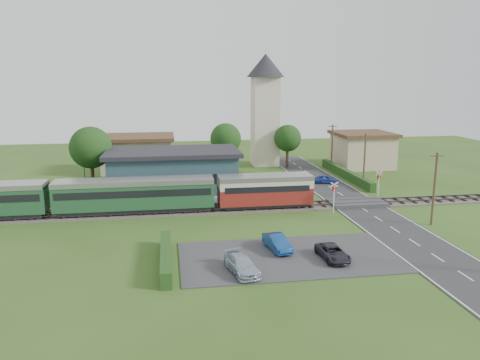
{
  "coord_description": "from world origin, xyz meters",
  "views": [
    {
      "loc": [
        -10.63,
        -45.6,
        13.71
      ],
      "look_at": [
        -2.83,
        4.0,
        2.84
      ],
      "focal_mm": 35.0,
      "sensor_mm": 36.0,
      "label": 1
    }
  ],
  "objects": [
    {
      "name": "equipment_hut",
      "position": [
        -18.0,
        5.2,
        1.75
      ],
      "size": [
        2.3,
        2.3,
        2.55
      ],
      "color": "beige",
      "rests_on": "platform"
    },
    {
      "name": "streetlamp_west",
      "position": [
        -22.0,
        20.0,
        3.04
      ],
      "size": [
        0.3,
        0.3,
        5.15
      ],
      "color": "#3F3F47",
      "rests_on": "ground"
    },
    {
      "name": "crossing_signal_far",
      "position": [
        13.6,
        4.39,
        2.14
      ],
      "size": [
        0.84,
        0.28,
        3.28
      ],
      "color": "silver",
      "rests_on": "ground"
    },
    {
      "name": "crossing_signal_near",
      "position": [
        6.4,
        -0.41,
        2.14
      ],
      "size": [
        0.84,
        0.28,
        3.28
      ],
      "color": "silver",
      "rests_on": "ground"
    },
    {
      "name": "utility_pole_d",
      "position": [
        14.2,
        22.0,
        3.63
      ],
      "size": [
        1.4,
        0.22,
        7.0
      ],
      "color": "#473321",
      "rests_on": "ground"
    },
    {
      "name": "car_park_blue",
      "position": [
        -2.04,
        -10.45,
        0.7
      ],
      "size": [
        1.88,
        3.94,
        1.25
      ],
      "primitive_type": "imported",
      "rotation": [
        0.0,
        0.0,
        0.15
      ],
      "color": "navy",
      "rests_on": "car_park"
    },
    {
      "name": "tree_c",
      "position": [
        8.0,
        25.0,
        4.65
      ],
      "size": [
        4.2,
        4.2,
        6.78
      ],
      "color": "#332316",
      "rests_on": "ground"
    },
    {
      "name": "tree_a",
      "position": [
        -20.0,
        14.0,
        5.38
      ],
      "size": [
        5.2,
        5.2,
        8.0
      ],
      "color": "#332316",
      "rests_on": "ground"
    },
    {
      "name": "pedestrian_far",
      "position": [
        -15.27,
        4.43,
        1.22
      ],
      "size": [
        0.61,
        0.77,
        1.54
      ],
      "primitive_type": "imported",
      "rotation": [
        0.0,
        0.0,
        1.61
      ],
      "color": "gray",
      "rests_on": "platform"
    },
    {
      "name": "pedestrian_near",
      "position": [
        -1.64,
        5.07,
        1.31
      ],
      "size": [
        0.64,
        0.44,
        1.72
      ],
      "primitive_type": "imported",
      "rotation": [
        0.0,
        0.0,
        3.19
      ],
      "color": "gray",
      "rests_on": "platform"
    },
    {
      "name": "car_park_silver",
      "position": [
        -5.64,
        -14.5,
        0.68
      ],
      "size": [
        2.52,
        4.42,
        1.21
      ],
      "primitive_type": "imported",
      "rotation": [
        0.0,
        0.0,
        0.21
      ],
      "color": "#A4B4C6",
      "rests_on": "car_park"
    },
    {
      "name": "hedge_roadside",
      "position": [
        14.2,
        16.0,
        0.6
      ],
      "size": [
        0.8,
        18.0,
        1.2
      ],
      "primitive_type": "cube",
      "color": "#193814",
      "rests_on": "ground"
    },
    {
      "name": "station_building",
      "position": [
        -10.0,
        10.99,
        2.69
      ],
      "size": [
        16.0,
        9.0,
        5.3
      ],
      "color": "#274B4F",
      "rests_on": "ground"
    },
    {
      "name": "ground",
      "position": [
        0.0,
        0.0,
        0.0
      ],
      "size": [
        120.0,
        120.0,
        0.0
      ],
      "primitive_type": "plane",
      "color": "#2D4C19"
    },
    {
      "name": "platform",
      "position": [
        -10.0,
        5.2,
        0.23
      ],
      "size": [
        30.0,
        3.0,
        0.45
      ],
      "primitive_type": "cube",
      "color": "gray",
      "rests_on": "ground"
    },
    {
      "name": "railway_track",
      "position": [
        0.0,
        2.0,
        0.11
      ],
      "size": [
        76.0,
        3.2,
        0.49
      ],
      "color": "#4C443D",
      "rests_on": "ground"
    },
    {
      "name": "house_west",
      "position": [
        -15.0,
        25.0,
        2.79
      ],
      "size": [
        10.8,
        8.8,
        5.5
      ],
      "color": "tan",
      "rests_on": "ground"
    },
    {
      "name": "utility_pole_c",
      "position": [
        14.2,
        10.0,
        3.63
      ],
      "size": [
        1.4,
        0.22,
        7.0
      ],
      "color": "#473321",
      "rests_on": "ground"
    },
    {
      "name": "road",
      "position": [
        10.0,
        0.0,
        0.03
      ],
      "size": [
        6.0,
        70.0,
        0.05
      ],
      "primitive_type": "cube",
      "color": "#28282B",
      "rests_on": "ground"
    },
    {
      "name": "tree_b",
      "position": [
        -2.0,
        23.0,
        5.02
      ],
      "size": [
        4.6,
        4.6,
        7.34
      ],
      "color": "#332316",
      "rests_on": "ground"
    },
    {
      "name": "house_east",
      "position": [
        20.0,
        24.0,
        2.8
      ],
      "size": [
        8.8,
        8.8,
        5.5
      ],
      "color": "tan",
      "rests_on": "ground"
    },
    {
      "name": "utility_pole_b",
      "position": [
        14.2,
        -6.0,
        3.63
      ],
      "size": [
        1.4,
        0.22,
        7.0
      ],
      "color": "#473321",
      "rests_on": "ground"
    },
    {
      "name": "hedge_carpark",
      "position": [
        -11.0,
        -12.0,
        0.6
      ],
      "size": [
        0.8,
        9.0,
        1.2
      ],
      "primitive_type": "cube",
      "color": "#193814",
      "rests_on": "ground"
    },
    {
      "name": "church_tower",
      "position": [
        5.0,
        28.0,
        10.23
      ],
      "size": [
        6.0,
        6.0,
        17.6
      ],
      "color": "beige",
      "rests_on": "ground"
    },
    {
      "name": "car_park_dark",
      "position": [
        1.73,
        -13.11,
        0.61
      ],
      "size": [
        2.01,
        3.92,
        1.06
      ],
      "primitive_type": "imported",
      "rotation": [
        0.0,
        0.0,
        0.07
      ],
      "color": "#272730",
      "rests_on": "car_park"
    },
    {
      "name": "crossing_deck",
      "position": [
        10.0,
        2.0,
        0.23
      ],
      "size": [
        6.2,
        3.4,
        0.45
      ],
      "primitive_type": "cube",
      "color": "#333335",
      "rests_on": "ground"
    },
    {
      "name": "hedge_station",
      "position": [
        -10.0,
        15.5,
        0.65
      ],
      "size": [
        22.0,
        0.8,
        1.3
      ],
      "primitive_type": "cube",
      "color": "#193814",
      "rests_on": "ground"
    },
    {
      "name": "train",
      "position": [
        -17.22,
        2.0,
        2.18
      ],
      "size": [
        43.2,
        2.9,
        3.4
      ],
      "color": "#232328",
      "rests_on": "ground"
    },
    {
      "name": "car_on_road",
      "position": [
        10.18,
        13.01,
        0.62
      ],
      "size": [
        3.59,
        2.15,
        1.14
      ],
      "primitive_type": "imported",
      "rotation": [
        0.0,
        0.0,
        1.32
      ],
      "color": "#26409D",
      "rests_on": "road"
    },
    {
      "name": "car_park",
      "position": [
        -1.5,
        -12.0,
        0.04
      ],
      "size": [
        17.0,
        9.0,
        0.08
      ],
      "primitive_type": "cube",
      "color": "#333335",
      "rests_on": "ground"
    },
    {
      "name": "streetlamp_east",
      "position": [
        16.0,
        27.0,
        3.04
      ],
      "size": [
        0.3,
        0.3,
        5.15
      ],
      "color": "#3F3F47",
      "rests_on": "ground"
    }
  ]
}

